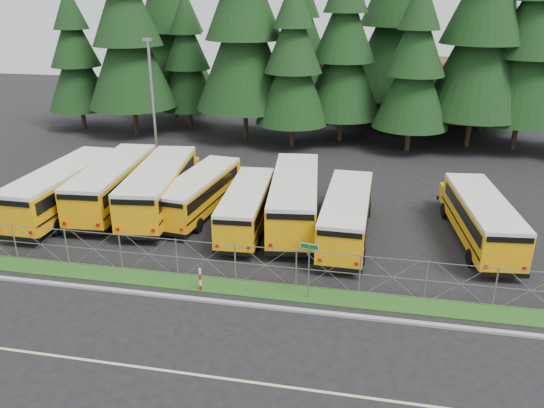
{
  "coord_description": "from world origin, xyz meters",
  "views": [
    {
      "loc": [
        5.14,
        -23.07,
        13.27
      ],
      "look_at": [
        -0.15,
        4.0,
        2.16
      ],
      "focal_mm": 35.0,
      "sensor_mm": 36.0,
      "label": 1
    }
  ],
  "objects_px": {
    "bus_4": "(248,207)",
    "bus_east": "(479,219)",
    "bus_6": "(347,216)",
    "light_standard": "(153,103)",
    "bus_2": "(161,188)",
    "bus_1": "(116,185)",
    "striped_bollard": "(200,280)",
    "bus_5": "(295,199)",
    "bus_0": "(68,189)",
    "street_sign": "(309,259)",
    "bus_3": "(202,193)"
  },
  "relations": [
    {
      "from": "bus_3",
      "to": "light_standard",
      "type": "relative_size",
      "value": 0.99
    },
    {
      "from": "bus_0",
      "to": "bus_5",
      "type": "distance_m",
      "value": 14.51
    },
    {
      "from": "bus_2",
      "to": "striped_bollard",
      "type": "relative_size",
      "value": 9.7
    },
    {
      "from": "bus_3",
      "to": "light_standard",
      "type": "xyz_separation_m",
      "value": [
        -5.9,
        7.01,
        4.19
      ]
    },
    {
      "from": "bus_5",
      "to": "light_standard",
      "type": "bearing_deg",
      "value": 141.71
    },
    {
      "from": "bus_east",
      "to": "light_standard",
      "type": "bearing_deg",
      "value": 154.07
    },
    {
      "from": "bus_2",
      "to": "bus_east",
      "type": "distance_m",
      "value": 19.32
    },
    {
      "from": "bus_2",
      "to": "bus_3",
      "type": "xyz_separation_m",
      "value": [
        2.66,
        0.18,
        -0.21
      ]
    },
    {
      "from": "bus_4",
      "to": "bus_6",
      "type": "distance_m",
      "value": 5.9
    },
    {
      "from": "bus_3",
      "to": "bus_1",
      "type": "bearing_deg",
      "value": -172.59
    },
    {
      "from": "street_sign",
      "to": "bus_5",
      "type": "bearing_deg",
      "value": 102.96
    },
    {
      "from": "bus_6",
      "to": "bus_2",
      "type": "bearing_deg",
      "value": 172.27
    },
    {
      "from": "bus_0",
      "to": "street_sign",
      "type": "bearing_deg",
      "value": -23.37
    },
    {
      "from": "bus_6",
      "to": "striped_bollard",
      "type": "height_order",
      "value": "bus_6"
    },
    {
      "from": "bus_1",
      "to": "street_sign",
      "type": "height_order",
      "value": "bus_1"
    },
    {
      "from": "bus_1",
      "to": "bus_6",
      "type": "height_order",
      "value": "bus_1"
    },
    {
      "from": "bus_1",
      "to": "striped_bollard",
      "type": "xyz_separation_m",
      "value": [
        8.73,
        -9.22,
        -0.91
      ]
    },
    {
      "from": "bus_6",
      "to": "bus_0",
      "type": "bearing_deg",
      "value": 179.59
    },
    {
      "from": "bus_1",
      "to": "bus_2",
      "type": "height_order",
      "value": "bus_2"
    },
    {
      "from": "street_sign",
      "to": "bus_6",
      "type": "bearing_deg",
      "value": 79.37
    },
    {
      "from": "striped_bollard",
      "to": "light_standard",
      "type": "xyz_separation_m",
      "value": [
        -8.8,
        16.3,
        4.9
      ]
    },
    {
      "from": "bus_1",
      "to": "bus_east",
      "type": "distance_m",
      "value": 22.47
    },
    {
      "from": "bus_2",
      "to": "bus_5",
      "type": "relative_size",
      "value": 1.0
    },
    {
      "from": "bus_1",
      "to": "bus_6",
      "type": "bearing_deg",
      "value": -11.94
    },
    {
      "from": "striped_bollard",
      "to": "bus_east",
      "type": "bearing_deg",
      "value": 30.71
    },
    {
      "from": "bus_2",
      "to": "bus_5",
      "type": "height_order",
      "value": "bus_5"
    },
    {
      "from": "bus_5",
      "to": "bus_east",
      "type": "xyz_separation_m",
      "value": [
        10.57,
        -0.64,
        -0.17
      ]
    },
    {
      "from": "bus_4",
      "to": "light_standard",
      "type": "relative_size",
      "value": 0.96
    },
    {
      "from": "bus_0",
      "to": "striped_bollard",
      "type": "relative_size",
      "value": 9.72
    },
    {
      "from": "light_standard",
      "to": "bus_2",
      "type": "bearing_deg",
      "value": -65.77
    },
    {
      "from": "bus_0",
      "to": "bus_2",
      "type": "bearing_deg",
      "value": 14.42
    },
    {
      "from": "bus_2",
      "to": "bus_6",
      "type": "xyz_separation_m",
      "value": [
        11.97,
        -1.88,
        -0.15
      ]
    },
    {
      "from": "bus_4",
      "to": "striped_bollard",
      "type": "xyz_separation_m",
      "value": [
        -0.51,
        -7.6,
        -0.68
      ]
    },
    {
      "from": "bus_0",
      "to": "bus_east",
      "type": "distance_m",
      "value": 25.05
    },
    {
      "from": "bus_3",
      "to": "street_sign",
      "type": "distance_m",
      "value": 12.04
    },
    {
      "from": "bus_east",
      "to": "striped_bollard",
      "type": "distance_m",
      "value": 15.98
    },
    {
      "from": "bus_5",
      "to": "bus_east",
      "type": "height_order",
      "value": "bus_5"
    },
    {
      "from": "bus_4",
      "to": "bus_east",
      "type": "relative_size",
      "value": 0.94
    },
    {
      "from": "bus_1",
      "to": "bus_3",
      "type": "xyz_separation_m",
      "value": [
        5.82,
        0.07,
        -0.2
      ]
    },
    {
      "from": "bus_5",
      "to": "bus_4",
      "type": "bearing_deg",
      "value": -161.85
    },
    {
      "from": "bus_0",
      "to": "bus_2",
      "type": "xyz_separation_m",
      "value": [
        5.75,
        1.38,
        -0.0
      ]
    },
    {
      "from": "bus_0",
      "to": "bus_2",
      "type": "relative_size",
      "value": 1.0
    },
    {
      "from": "bus_3",
      "to": "bus_0",
      "type": "bearing_deg",
      "value": -162.74
    },
    {
      "from": "bus_3",
      "to": "light_standard",
      "type": "height_order",
      "value": "light_standard"
    },
    {
      "from": "bus_0",
      "to": "street_sign",
      "type": "height_order",
      "value": "bus_0"
    },
    {
      "from": "bus_4",
      "to": "bus_6",
      "type": "xyz_separation_m",
      "value": [
        5.89,
        -0.37,
        0.1
      ]
    },
    {
      "from": "bus_3",
      "to": "bus_5",
      "type": "height_order",
      "value": "bus_5"
    },
    {
      "from": "bus_3",
      "to": "bus_east",
      "type": "height_order",
      "value": "bus_east"
    },
    {
      "from": "bus_4",
      "to": "bus_east",
      "type": "bearing_deg",
      "value": -0.89
    },
    {
      "from": "bus_1",
      "to": "light_standard",
      "type": "height_order",
      "value": "light_standard"
    }
  ]
}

